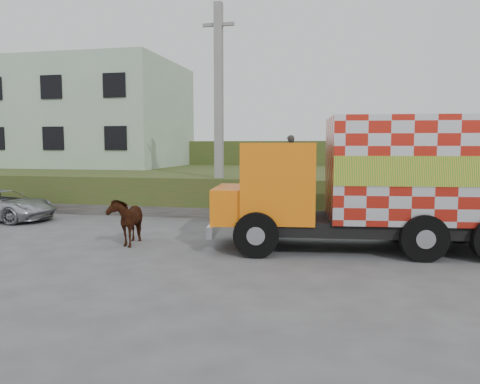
% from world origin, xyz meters
% --- Properties ---
extents(ground, '(120.00, 120.00, 0.00)m').
position_xyz_m(ground, '(0.00, 0.00, 0.00)').
color(ground, '#474749').
rests_on(ground, ground).
extents(embankment, '(40.00, 12.00, 1.50)m').
position_xyz_m(embankment, '(0.00, 10.00, 0.75)').
color(embankment, '#2A4E1A').
rests_on(embankment, ground).
extents(embankment_far, '(40.00, 12.00, 3.00)m').
position_xyz_m(embankment_far, '(0.00, 22.00, 1.50)').
color(embankment_far, '#2A4E1A').
rests_on(embankment_far, ground).
extents(retaining_strip, '(16.00, 0.50, 0.40)m').
position_xyz_m(retaining_strip, '(-2.00, 4.20, 0.20)').
color(retaining_strip, '#595651').
rests_on(retaining_strip, ground).
extents(building, '(10.00, 8.00, 6.00)m').
position_xyz_m(building, '(-11.00, 13.00, 4.50)').
color(building, '#A8BFA3').
rests_on(building, embankment).
extents(utility_pole, '(1.20, 0.30, 8.00)m').
position_xyz_m(utility_pole, '(-1.00, 4.60, 4.08)').
color(utility_pole, gray).
rests_on(utility_pole, ground).
extents(cargo_truck, '(8.01, 3.45, 3.47)m').
position_xyz_m(cargo_truck, '(4.55, 0.00, 1.79)').
color(cargo_truck, black).
rests_on(cargo_truck, ground).
extents(cow, '(1.02, 1.70, 1.34)m').
position_xyz_m(cow, '(-2.25, -0.75, 0.67)').
color(cow, black).
rests_on(cow, ground).
extents(suv, '(4.13, 2.14, 1.11)m').
position_xyz_m(suv, '(-8.58, 2.08, 0.56)').
color(suv, silver).
rests_on(suv, ground).
extents(pedestrian, '(0.67, 0.51, 1.63)m').
position_xyz_m(pedestrian, '(1.66, 5.09, 2.32)').
color(pedestrian, '#302D2A').
rests_on(pedestrian, embankment).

